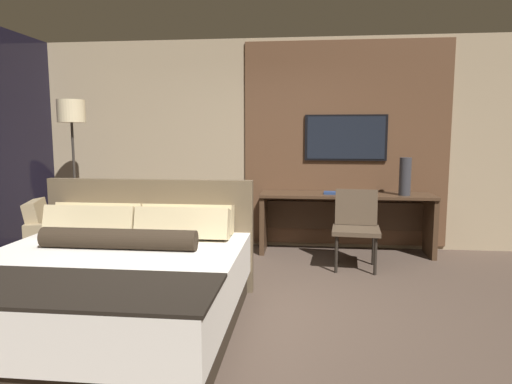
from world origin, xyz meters
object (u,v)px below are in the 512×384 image
object	(u,v)px
desk_chair	(356,221)
vase_tall	(405,177)
bed	(110,286)
floor_lamp	(72,124)
book	(333,193)
desk	(345,211)
armchair_by_window	(62,242)
tv	(346,138)

from	to	relation	value
desk_chair	vase_tall	world-z (taller)	vase_tall
bed	floor_lamp	world-z (taller)	floor_lamp
book	bed	bearing A→B (deg)	-126.84
vase_tall	book	world-z (taller)	vase_tall
desk_chair	vase_tall	distance (m)	0.95
desk	armchair_by_window	distance (m)	3.52
desk	vase_tall	bearing A→B (deg)	-9.67
floor_lamp	book	world-z (taller)	floor_lamp
tv	desk_chair	size ratio (longest dim) A/B	1.20
tv	book	size ratio (longest dim) A/B	4.64
desk_chair	vase_tall	bearing A→B (deg)	43.90
vase_tall	book	xyz separation A→B (m)	(-0.88, 0.03, -0.22)
floor_lamp	desk_chair	bearing A→B (deg)	-3.42
desk_chair	bed	bearing A→B (deg)	-132.14
bed	armchair_by_window	xyz separation A→B (m)	(-1.34, 1.67, -0.09)
tv	floor_lamp	size ratio (longest dim) A/B	0.55
desk	tv	world-z (taller)	tv
bed	vase_tall	bearing A→B (deg)	41.89
floor_lamp	vase_tall	distance (m)	4.22
bed	floor_lamp	xyz separation A→B (m)	(-1.40, 2.17, 1.31)
bed	desk_chair	distance (m)	2.89
desk	armchair_by_window	bearing A→B (deg)	-164.72
bed	desk	size ratio (longest dim) A/B	0.99
armchair_by_window	book	size ratio (longest dim) A/B	4.02
floor_lamp	vase_tall	world-z (taller)	floor_lamp
tv	vase_tall	world-z (taller)	tv
floor_lamp	tv	bearing A→B (deg)	10.69
bed	floor_lamp	distance (m)	2.89
desk	vase_tall	distance (m)	0.86
bed	desk_chair	world-z (taller)	bed
desk	armchair_by_window	size ratio (longest dim) A/B	2.35
bed	book	size ratio (longest dim) A/B	9.31
armchair_by_window	book	distance (m)	3.36
tv	armchair_by_window	world-z (taller)	tv
bed	vase_tall	size ratio (longest dim) A/B	4.56
tv	vase_tall	size ratio (longest dim) A/B	2.27
bed	armchair_by_window	world-z (taller)	bed
armchair_by_window	floor_lamp	size ratio (longest dim) A/B	0.47
desk_chair	vase_tall	xyz separation A→B (m)	(0.64, 0.52, 0.48)
desk	tv	bearing A→B (deg)	90.00
desk	desk_chair	world-z (taller)	desk_chair
desk_chair	floor_lamp	size ratio (longest dim) A/B	0.46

